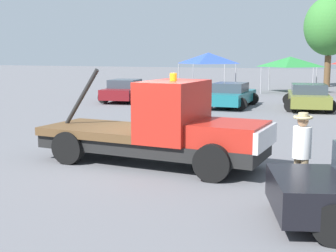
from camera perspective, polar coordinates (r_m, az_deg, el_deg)
ground_plane at (r=12.56m, az=-2.13°, el=-4.61°), size 160.00×160.00×0.00m
tow_truck at (r=12.20m, az=-0.57°, el=-0.46°), size 6.30×2.50×2.51m
person_near_truck at (r=9.88m, az=16.00°, el=-2.56°), size 0.39×0.39×1.75m
parked_car_maroon at (r=28.86m, az=-5.16°, el=4.33°), size 2.90×4.95×1.34m
parked_car_navy at (r=27.23m, az=1.04°, el=4.09°), size 2.80×4.62×1.34m
parked_car_teal at (r=25.79m, az=7.71°, el=3.74°), size 2.42×4.58×1.34m
parked_car_olive at (r=25.65m, az=16.72°, el=3.42°), size 2.98×4.85×1.34m
canopy_tent_blue at (r=36.44m, az=4.92°, el=8.24°), size 3.62×3.62×2.95m
canopy_tent_green at (r=35.98m, az=14.68°, el=7.58°), size 3.66×3.66×2.66m
tree_left at (r=43.13m, az=19.11°, el=11.41°), size 4.32×4.32×7.71m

